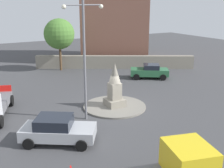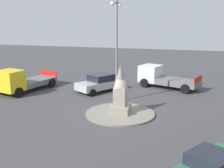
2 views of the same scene
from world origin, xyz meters
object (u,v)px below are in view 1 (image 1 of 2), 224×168
at_px(car_silver_near_island, 57,129).
at_px(tree_near_wall, 59,34).
at_px(car_green_parked_right, 150,71).
at_px(corner_building, 115,17).
at_px(monument, 115,87).
at_px(streetlamp, 84,50).

bearing_deg(car_silver_near_island, tree_near_wall, -110.02).
distance_m(car_green_parked_right, tree_near_wall, 11.16).
height_order(car_green_parked_right, tree_near_wall, tree_near_wall).
bearing_deg(car_silver_near_island, corner_building, -127.34).
bearing_deg(monument, car_silver_near_island, 30.07).
xyz_separation_m(car_green_parked_right, corner_building, (-2.04, -10.97, 5.01)).
relative_size(monument, tree_near_wall, 0.56).
bearing_deg(streetlamp, car_silver_near_island, 39.16).
relative_size(car_silver_near_island, tree_near_wall, 0.75).
relative_size(car_silver_near_island, car_green_parked_right, 1.07).
relative_size(monument, car_green_parked_right, 0.80).
xyz_separation_m(monument, car_green_parked_right, (-7.42, -5.53, -0.84)).
bearing_deg(streetlamp, tree_near_wall, -102.94).
xyz_separation_m(car_green_parked_right, tree_near_wall, (6.89, -8.06, 3.46)).
height_order(monument, car_silver_near_island, monument).
height_order(corner_building, tree_near_wall, corner_building).
height_order(car_silver_near_island, car_green_parked_right, car_silver_near_island).
bearing_deg(tree_near_wall, car_silver_near_island, 69.98).
bearing_deg(car_green_parked_right, monument, 36.73).
xyz_separation_m(streetlamp, tree_near_wall, (-3.35, -14.57, -0.55)).
bearing_deg(tree_near_wall, car_green_parked_right, 130.51).
bearing_deg(car_green_parked_right, car_silver_near_island, 33.99).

